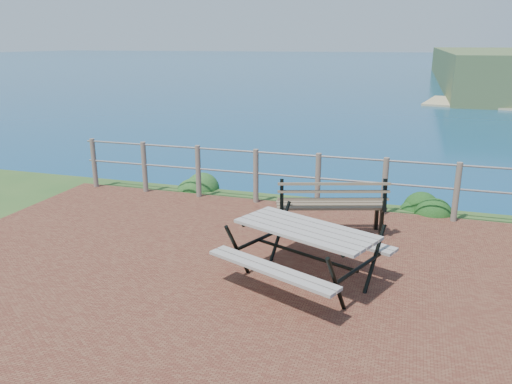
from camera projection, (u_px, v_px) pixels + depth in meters
ground at (264, 295)px, 5.91m from camera, size 10.00×7.00×0.12m
ocean at (413, 50)px, 188.71m from camera, size 1200.00×1200.00×0.00m
safety_railing at (318, 178)px, 8.81m from camera, size 9.40×0.10×1.00m
picnic_table at (305, 249)px, 6.07m from camera, size 1.85×1.39×0.72m
park_bench at (331, 196)px, 7.62m from camera, size 1.70×0.89×0.93m
shrub_lip_west at (195, 187)px, 10.33m from camera, size 0.74×0.74×0.47m
shrub_lip_east at (425, 210)px, 8.89m from camera, size 0.68×0.68×0.38m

